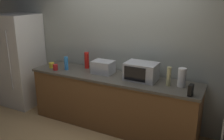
{
  "coord_description": "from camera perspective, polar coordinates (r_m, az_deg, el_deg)",
  "views": [
    {
      "loc": [
        1.72,
        -2.9,
        2.17
      ],
      "look_at": [
        0.0,
        0.4,
        1.0
      ],
      "focal_mm": 39.2,
      "sensor_mm": 36.0,
      "label": 1
    }
  ],
  "objects": [
    {
      "name": "toaster_oven",
      "position": [
        4.04,
        -2.1,
        0.68
      ],
      "size": [
        0.34,
        0.26,
        0.21
      ],
      "primitive_type": "cube",
      "color": "#B7BABF",
      "rests_on": "counter_run"
    },
    {
      "name": "mug_red",
      "position": [
        4.33,
        -13.06,
        0.64
      ],
      "size": [
        0.09,
        0.09,
        0.1
      ],
      "primitive_type": "cylinder",
      "color": "red",
      "rests_on": "counter_run"
    },
    {
      "name": "mug_yellow",
      "position": [
        4.49,
        -13.89,
        1.11
      ],
      "size": [
        0.09,
        0.09,
        0.09
      ],
      "primitive_type": "cylinder",
      "color": "yellow",
      "rests_on": "counter_run"
    },
    {
      "name": "ground_plane",
      "position": [
        4.01,
        -2.73,
        -15.33
      ],
      "size": [
        8.0,
        8.0,
        0.0
      ],
      "primitive_type": "plane",
      "color": "tan"
    },
    {
      "name": "back_wall",
      "position": [
        4.17,
        2.61,
        6.1
      ],
      "size": [
        6.4,
        0.1,
        2.7
      ],
      "primitive_type": "cube",
      "color": "#9EA399",
      "rests_on": "ground_plane"
    },
    {
      "name": "bottle_hot_sauce",
      "position": [
        4.32,
        -5.92,
        2.26
      ],
      "size": [
        0.08,
        0.08,
        0.29
      ],
      "primitive_type": "cylinder",
      "color": "red",
      "rests_on": "counter_run"
    },
    {
      "name": "paper_towel_roll",
      "position": [
        3.59,
        15.98,
        -1.67
      ],
      "size": [
        0.12,
        0.12,
        0.27
      ],
      "primitive_type": "cylinder",
      "color": "white",
      "rests_on": "counter_run"
    },
    {
      "name": "refrigerator",
      "position": [
        5.17,
        -20.63,
        2.1
      ],
      "size": [
        0.72,
        0.73,
        1.8
      ],
      "color": "white",
      "rests_on": "ground_plane"
    },
    {
      "name": "microwave",
      "position": [
        3.75,
        6.84,
        -0.31
      ],
      "size": [
        0.48,
        0.35,
        0.27
      ],
      "color": "#B7BABF",
      "rests_on": "counter_run"
    },
    {
      "name": "counter_run",
      "position": [
        4.1,
        0.0,
        -7.33
      ],
      "size": [
        2.84,
        0.64,
        0.9
      ],
      "color": "brown",
      "rests_on": "ground_plane"
    },
    {
      "name": "cordless_phone",
      "position": [
        3.33,
        17.88,
        -4.48
      ],
      "size": [
        0.06,
        0.11,
        0.15
      ],
      "primitive_type": "cube",
      "rotation": [
        0.0,
        0.0,
        -0.11
      ],
      "color": "black",
      "rests_on": "counter_run"
    },
    {
      "name": "bottle_spray_cleaner",
      "position": [
        4.3,
        -10.63,
        1.55
      ],
      "size": [
        0.07,
        0.07,
        0.23
      ],
      "primitive_type": "cylinder",
      "color": "#338CE5",
      "rests_on": "counter_run"
    },
    {
      "name": "bottle_vinegar",
      "position": [
        3.57,
        13.1,
        -1.46
      ],
      "size": [
        0.06,
        0.06,
        0.28
      ],
      "primitive_type": "cylinder",
      "color": "beige",
      "rests_on": "counter_run"
    }
  ]
}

